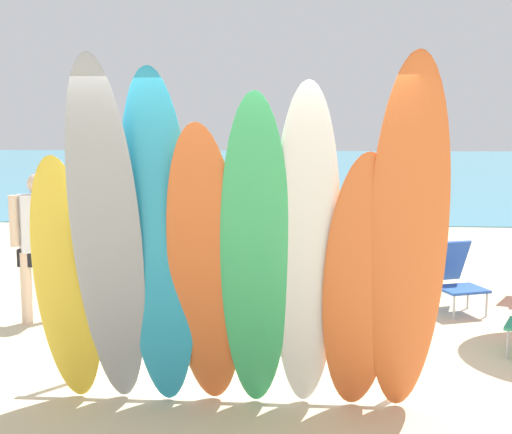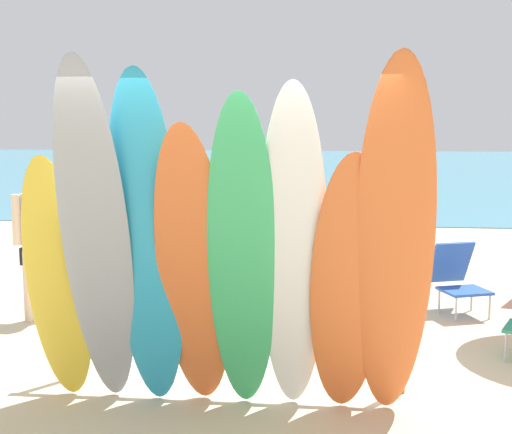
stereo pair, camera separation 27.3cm
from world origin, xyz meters
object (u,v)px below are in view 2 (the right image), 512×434
at_px(surfboard_orange_3, 194,271).
at_px(distant_boat, 114,187).
at_px(surfboard_orange_6, 348,288).
at_px(surfboard_orange_7, 394,247).
at_px(beachgoer_near_rack, 237,201).
at_px(beachgoer_by_water, 42,236).
at_px(surfboard_teal_2, 147,245).
at_px(surfboard_grey_1, 96,241).
at_px(surfboard_white_5, 293,256).
at_px(beach_chair_striped, 457,276).
at_px(surfboard_yellow_0, 57,281).
at_px(beachgoer_photographing, 246,192).
at_px(surfboard_green_4, 242,260).
at_px(beachgoer_midbeach, 371,203).
at_px(surfboard_rack, 230,322).
at_px(beachgoer_strolling, 152,204).

relative_size(surfboard_orange_3, distant_boat, 0.55).
bearing_deg(surfboard_orange_6, surfboard_orange_7, -24.39).
xyz_separation_m(beachgoer_near_rack, beachgoer_by_water, (-1.63, -4.07, 0.04)).
bearing_deg(surfboard_teal_2, beachgoer_by_water, 127.84).
bearing_deg(surfboard_grey_1, beachgoer_near_rack, 87.64).
height_order(surfboard_white_5, beach_chair_striped, surfboard_white_5).
bearing_deg(beachgoer_near_rack, surfboard_orange_7, 118.00).
xyz_separation_m(surfboard_yellow_0, surfboard_orange_3, (1.09, -0.09, 0.12)).
height_order(surfboard_orange_3, beachgoer_photographing, surfboard_orange_3).
relative_size(surfboard_yellow_0, surfboard_green_4, 0.80).
bearing_deg(surfboard_teal_2, beachgoer_midbeach, 73.20).
bearing_deg(beachgoer_by_water, beach_chair_striped, 157.87).
relative_size(surfboard_white_5, surfboard_orange_6, 1.24).
bearing_deg(beachgoer_midbeach, beachgoer_near_rack, -55.96).
height_order(surfboard_white_5, surfboard_orange_7, surfboard_orange_7).
relative_size(beachgoer_midbeach, beachgoer_by_water, 0.95).
xyz_separation_m(beachgoer_midbeach, distant_boat, (-7.58, 10.23, -0.75)).
bearing_deg(beach_chair_striped, surfboard_white_5, -138.59).
height_order(surfboard_grey_1, surfboard_orange_3, surfboard_grey_1).
relative_size(beachgoer_near_rack, beachgoer_photographing, 1.04).
distance_m(surfboard_rack, beach_chair_striped, 3.46).
relative_size(surfboard_teal_2, beachgoer_strolling, 1.70).
bearing_deg(beachgoer_by_water, surfboard_teal_2, 95.48).
bearing_deg(beachgoer_near_rack, surfboard_teal_2, 102.81).
xyz_separation_m(surfboard_grey_1, surfboard_white_5, (1.45, 0.05, -0.09)).
height_order(surfboard_rack, beachgoer_by_water, beachgoer_by_water).
distance_m(surfboard_orange_3, beachgoer_photographing, 8.41).
xyz_separation_m(surfboard_green_4, beach_chair_striped, (2.09, 3.24, -0.78)).
bearing_deg(surfboard_teal_2, beachgoer_strolling, 104.45).
distance_m(surfboard_teal_2, beachgoer_photographing, 8.40).
distance_m(surfboard_white_5, distant_boat, 18.08).
height_order(surfboard_yellow_0, beachgoer_near_rack, surfboard_yellow_0).
xyz_separation_m(surfboard_rack, beachgoer_strolling, (-2.04, 5.35, 0.34)).
height_order(beachgoer_midbeach, beachgoer_by_water, beachgoer_by_water).
bearing_deg(surfboard_rack, surfboard_grey_1, -143.26).
distance_m(surfboard_yellow_0, surfboard_green_4, 1.48).
relative_size(beachgoer_near_rack, beach_chair_striped, 1.92).
height_order(surfboard_orange_3, distant_boat, surfboard_orange_3).
distance_m(surfboard_grey_1, surfboard_white_5, 1.45).
distance_m(surfboard_teal_2, surfboard_green_4, 0.72).
relative_size(surfboard_orange_6, beach_chair_striped, 2.52).
xyz_separation_m(surfboard_rack, surfboard_teal_2, (-0.53, -0.60, 0.74)).
relative_size(surfboard_orange_3, surfboard_white_5, 0.89).
bearing_deg(beachgoer_by_water, surfboard_orange_6, 112.39).
relative_size(surfboard_green_4, beachgoer_near_rack, 1.58).
bearing_deg(surfboard_white_5, beachgoer_photographing, 97.68).
distance_m(surfboard_grey_1, surfboard_teal_2, 0.38).
xyz_separation_m(beachgoer_photographing, distant_boat, (-5.28, 8.36, -0.73)).
bearing_deg(surfboard_yellow_0, beachgoer_photographing, 90.31).
distance_m(surfboard_orange_7, distant_boat, 18.42).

